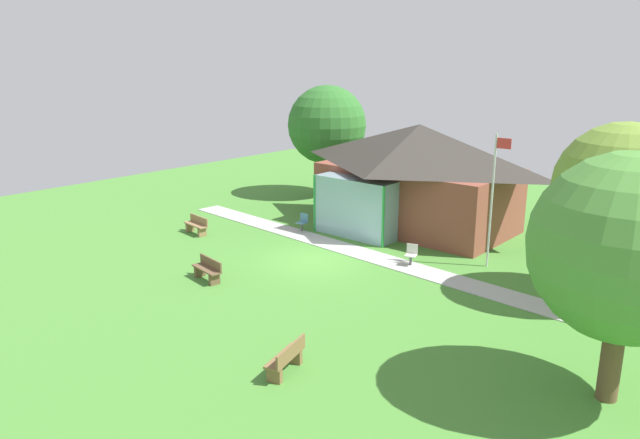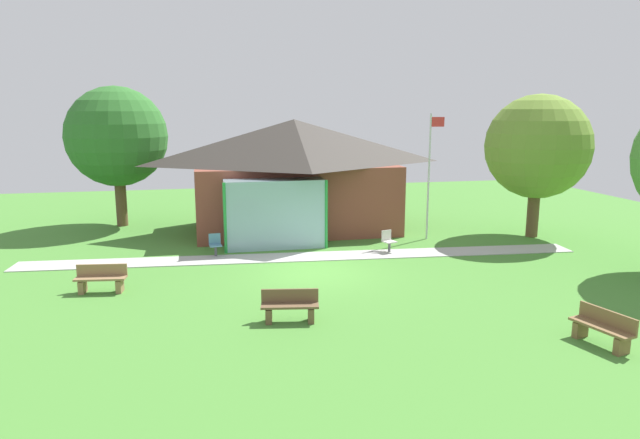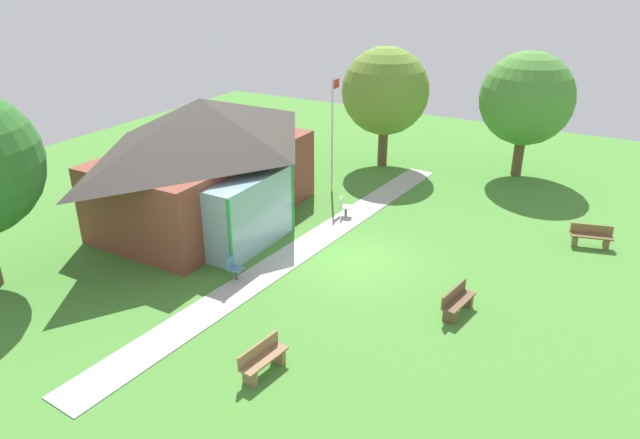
{
  "view_description": "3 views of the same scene",
  "coord_description": "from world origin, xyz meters",
  "px_view_note": "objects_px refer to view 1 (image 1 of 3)",
  "views": [
    {
      "loc": [
        15.4,
        -17.51,
        8.1
      ],
      "look_at": [
        -0.89,
        1.31,
        1.32
      ],
      "focal_mm": 33.61,
      "sensor_mm": 36.0,
      "label": 1
    },
    {
      "loc": [
        -3.64,
        -18.15,
        5.46
      ],
      "look_at": [
        0.75,
        2.98,
        1.23
      ],
      "focal_mm": 31.57,
      "sensor_mm": 36.0,
      "label": 2
    },
    {
      "loc": [
        -16.67,
        -8.12,
        9.87
      ],
      "look_at": [
        0.63,
        1.75,
        0.95
      ],
      "focal_mm": 32.38,
      "sensor_mm": 36.0,
      "label": 3
    }
  ],
  "objects_px": {
    "flagpole": "(493,195)",
    "bench_front_right": "(286,359)",
    "pavilion": "(415,175)",
    "bench_mid_left": "(197,226)",
    "tree_far_east": "(627,248)",
    "tree_east_hedge": "(622,189)",
    "patio_chair_west": "(303,223)",
    "patio_chair_lawn_spare": "(411,255)",
    "bench_front_center": "(208,270)",
    "tree_behind_pavilion_left": "(327,125)"
  },
  "relations": [
    {
      "from": "pavilion",
      "to": "tree_east_hedge",
      "type": "relative_size",
      "value": 1.6
    },
    {
      "from": "patio_chair_lawn_spare",
      "to": "tree_far_east",
      "type": "bearing_deg",
      "value": 131.15
    },
    {
      "from": "patio_chair_lawn_spare",
      "to": "flagpole",
      "type": "bearing_deg",
      "value": -160.54
    },
    {
      "from": "pavilion",
      "to": "tree_far_east",
      "type": "height_order",
      "value": "tree_far_east"
    },
    {
      "from": "bench_front_right",
      "to": "tree_far_east",
      "type": "distance_m",
      "value": 8.72
    },
    {
      "from": "pavilion",
      "to": "tree_behind_pavilion_left",
      "type": "relative_size",
      "value": 1.5
    },
    {
      "from": "bench_front_center",
      "to": "tree_behind_pavilion_left",
      "type": "height_order",
      "value": "tree_behind_pavilion_left"
    },
    {
      "from": "flagpole",
      "to": "bench_front_right",
      "type": "distance_m",
      "value": 11.57
    },
    {
      "from": "bench_mid_left",
      "to": "bench_front_right",
      "type": "bearing_deg",
      "value": 159.0
    },
    {
      "from": "flagpole",
      "to": "bench_front_right",
      "type": "height_order",
      "value": "flagpole"
    },
    {
      "from": "patio_chair_west",
      "to": "tree_east_hedge",
      "type": "height_order",
      "value": "tree_east_hedge"
    },
    {
      "from": "pavilion",
      "to": "bench_front_right",
      "type": "bearing_deg",
      "value": -70.35
    },
    {
      "from": "flagpole",
      "to": "tree_behind_pavilion_left",
      "type": "bearing_deg",
      "value": 156.91
    },
    {
      "from": "bench_front_right",
      "to": "patio_chair_west",
      "type": "xyz_separation_m",
      "value": [
        -8.71,
        10.14,
        0.01
      ]
    },
    {
      "from": "flagpole",
      "to": "bench_front_center",
      "type": "height_order",
      "value": "flagpole"
    },
    {
      "from": "pavilion",
      "to": "tree_east_hedge",
      "type": "xyz_separation_m",
      "value": [
        9.99,
        -3.38,
        1.27
      ]
    },
    {
      "from": "pavilion",
      "to": "flagpole",
      "type": "bearing_deg",
      "value": -28.43
    },
    {
      "from": "pavilion",
      "to": "tree_east_hedge",
      "type": "height_order",
      "value": "tree_east_hedge"
    },
    {
      "from": "bench_front_right",
      "to": "bench_front_center",
      "type": "height_order",
      "value": "same"
    },
    {
      "from": "tree_far_east",
      "to": "tree_behind_pavilion_left",
      "type": "bearing_deg",
      "value": 147.28
    },
    {
      "from": "bench_mid_left",
      "to": "patio_chair_lawn_spare",
      "type": "height_order",
      "value": "patio_chair_lawn_spare"
    },
    {
      "from": "bench_front_right",
      "to": "tree_east_hedge",
      "type": "relative_size",
      "value": 0.26
    },
    {
      "from": "bench_front_right",
      "to": "pavilion",
      "type": "bearing_deg",
      "value": 4.66
    },
    {
      "from": "tree_far_east",
      "to": "flagpole",
      "type": "bearing_deg",
      "value": 132.78
    },
    {
      "from": "bench_front_right",
      "to": "tree_east_hedge",
      "type": "bearing_deg",
      "value": -39.53
    },
    {
      "from": "bench_front_right",
      "to": "patio_chair_lawn_spare",
      "type": "height_order",
      "value": "patio_chair_lawn_spare"
    },
    {
      "from": "patio_chair_lawn_spare",
      "to": "tree_behind_pavilion_left",
      "type": "distance_m",
      "value": 13.7
    },
    {
      "from": "pavilion",
      "to": "bench_front_center",
      "type": "relative_size",
      "value": 6.33
    },
    {
      "from": "bench_mid_left",
      "to": "tree_far_east",
      "type": "xyz_separation_m",
      "value": [
        19.0,
        -2.3,
        3.47
      ]
    },
    {
      "from": "bench_mid_left",
      "to": "tree_behind_pavilion_left",
      "type": "xyz_separation_m",
      "value": [
        -0.72,
        10.37,
        3.81
      ]
    },
    {
      "from": "bench_mid_left",
      "to": "bench_front_center",
      "type": "bearing_deg",
      "value": 153.04
    },
    {
      "from": "bench_front_center",
      "to": "pavilion",
      "type": "bearing_deg",
      "value": -90.45
    },
    {
      "from": "bench_front_right",
      "to": "patio_chair_lawn_spare",
      "type": "bearing_deg",
      "value": -2.27
    },
    {
      "from": "bench_front_center",
      "to": "patio_chair_west",
      "type": "xyz_separation_m",
      "value": [
        -1.75,
        7.15,
        0.01
      ]
    },
    {
      "from": "pavilion",
      "to": "tree_behind_pavilion_left",
      "type": "xyz_separation_m",
      "value": [
        -7.87,
        2.74,
        1.58
      ]
    },
    {
      "from": "bench_front_right",
      "to": "bench_mid_left",
      "type": "distance_m",
      "value": 13.85
    },
    {
      "from": "patio_chair_west",
      "to": "tree_behind_pavilion_left",
      "type": "xyz_separation_m",
      "value": [
        -4.22,
        6.77,
        3.79
      ]
    },
    {
      "from": "bench_mid_left",
      "to": "patio_chair_west",
      "type": "xyz_separation_m",
      "value": [
        3.49,
        3.6,
        0.01
      ]
    },
    {
      "from": "flagpole",
      "to": "tree_far_east",
      "type": "height_order",
      "value": "tree_far_east"
    },
    {
      "from": "bench_mid_left",
      "to": "tree_far_east",
      "type": "bearing_deg",
      "value": -179.72
    },
    {
      "from": "tree_east_hedge",
      "to": "tree_far_east",
      "type": "relative_size",
      "value": 1.0
    },
    {
      "from": "flagpole",
      "to": "tree_far_east",
      "type": "bearing_deg",
      "value": -47.22
    },
    {
      "from": "pavilion",
      "to": "tree_far_east",
      "type": "distance_m",
      "value": 15.51
    },
    {
      "from": "patio_chair_west",
      "to": "flagpole",
      "type": "bearing_deg",
      "value": -179.06
    },
    {
      "from": "bench_front_center",
      "to": "tree_east_hedge",
      "type": "height_order",
      "value": "tree_east_hedge"
    },
    {
      "from": "pavilion",
      "to": "bench_mid_left",
      "type": "xyz_separation_m",
      "value": [
        -7.14,
        -7.63,
        -2.23
      ]
    },
    {
      "from": "bench_mid_left",
      "to": "flagpole",
      "type": "bearing_deg",
      "value": -152.02
    },
    {
      "from": "patio_chair_west",
      "to": "tree_behind_pavilion_left",
      "type": "distance_m",
      "value": 8.83
    },
    {
      "from": "tree_behind_pavilion_left",
      "to": "bench_front_right",
      "type": "bearing_deg",
      "value": -52.6
    },
    {
      "from": "flagpole",
      "to": "bench_mid_left",
      "type": "relative_size",
      "value": 3.44
    }
  ]
}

